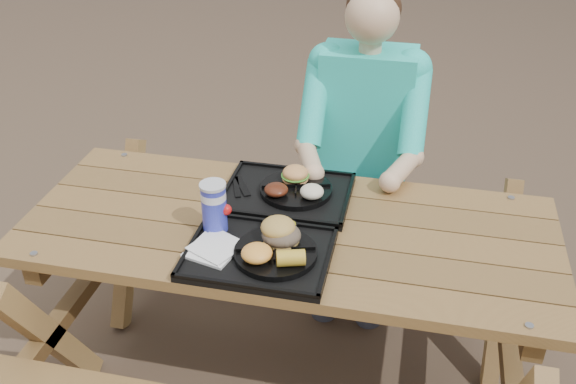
# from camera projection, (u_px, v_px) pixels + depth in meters

# --- Properties ---
(ground) EXTENTS (60.00, 60.00, 0.00)m
(ground) POSITION_uv_depth(u_px,v_px,m) (288.00, 379.00, 2.56)
(ground) COLOR #999999
(ground) RESTS_ON ground
(picnic_table) EXTENTS (1.80, 1.49, 0.75)m
(picnic_table) POSITION_uv_depth(u_px,v_px,m) (288.00, 308.00, 2.37)
(picnic_table) COLOR #999999
(picnic_table) RESTS_ON ground
(tray_near) EXTENTS (0.45, 0.35, 0.02)m
(tray_near) POSITION_uv_depth(u_px,v_px,m) (259.00, 255.00, 2.01)
(tray_near) COLOR black
(tray_near) RESTS_ON picnic_table
(tray_far) EXTENTS (0.45, 0.35, 0.02)m
(tray_far) POSITION_uv_depth(u_px,v_px,m) (287.00, 195.00, 2.31)
(tray_far) COLOR black
(tray_far) RESTS_ON picnic_table
(plate_near) EXTENTS (0.26, 0.26, 0.02)m
(plate_near) POSITION_uv_depth(u_px,v_px,m) (276.00, 253.00, 1.98)
(plate_near) COLOR black
(plate_near) RESTS_ON tray_near
(plate_far) EXTENTS (0.26, 0.26, 0.02)m
(plate_far) POSITION_uv_depth(u_px,v_px,m) (296.00, 190.00, 2.30)
(plate_far) COLOR black
(plate_far) RESTS_ON tray_far
(napkin_stack) EXTENTS (0.18, 0.18, 0.02)m
(napkin_stack) POSITION_uv_depth(u_px,v_px,m) (213.00, 249.00, 2.01)
(napkin_stack) COLOR white
(napkin_stack) RESTS_ON tray_near
(soda_cup) EXTENTS (0.08, 0.08, 0.16)m
(soda_cup) POSITION_uv_depth(u_px,v_px,m) (214.00, 208.00, 2.07)
(soda_cup) COLOR #161FA8
(soda_cup) RESTS_ON tray_near
(condiment_bbq) EXTENTS (0.04, 0.04, 0.03)m
(condiment_bbq) POSITION_uv_depth(u_px,v_px,m) (269.00, 225.00, 2.11)
(condiment_bbq) COLOR black
(condiment_bbq) RESTS_ON tray_near
(condiment_mustard) EXTENTS (0.05, 0.05, 0.03)m
(condiment_mustard) POSITION_uv_depth(u_px,v_px,m) (289.00, 228.00, 2.09)
(condiment_mustard) COLOR gold
(condiment_mustard) RESTS_ON tray_near
(sandwich) EXTENTS (0.12, 0.12, 0.12)m
(sandwich) POSITION_uv_depth(u_px,v_px,m) (281.00, 226.00, 1.99)
(sandwich) COLOR #BE9243
(sandwich) RESTS_ON plate_near
(mac_cheese) EXTENTS (0.10, 0.10, 0.05)m
(mac_cheese) POSITION_uv_depth(u_px,v_px,m) (257.00, 253.00, 1.93)
(mac_cheese) COLOR #FFB143
(mac_cheese) RESTS_ON plate_near
(corn_cob) EXTENTS (0.11, 0.11, 0.05)m
(corn_cob) POSITION_uv_depth(u_px,v_px,m) (291.00, 258.00, 1.91)
(corn_cob) COLOR gold
(corn_cob) RESTS_ON plate_near
(cutlery_far) EXTENTS (0.09, 0.13, 0.01)m
(cutlery_far) POSITION_uv_depth(u_px,v_px,m) (243.00, 186.00, 2.34)
(cutlery_far) COLOR black
(cutlery_far) RESTS_ON tray_far
(burger) EXTENTS (0.10, 0.10, 0.09)m
(burger) POSITION_uv_depth(u_px,v_px,m) (295.00, 170.00, 2.32)
(burger) COLOR #DD924E
(burger) RESTS_ON plate_far
(baked_beans) EXTENTS (0.09, 0.09, 0.04)m
(baked_beans) POSITION_uv_depth(u_px,v_px,m) (276.00, 190.00, 2.25)
(baked_beans) COLOR #501F10
(baked_beans) RESTS_ON plate_far
(potato_salad) EXTENTS (0.08, 0.08, 0.05)m
(potato_salad) POSITION_uv_depth(u_px,v_px,m) (312.00, 192.00, 2.23)
(potato_salad) COLOR beige
(potato_salad) RESTS_ON plate_far
(diner) EXTENTS (0.48, 0.84, 1.28)m
(diner) POSITION_uv_depth(u_px,v_px,m) (362.00, 160.00, 2.78)
(diner) COLOR teal
(diner) RESTS_ON ground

